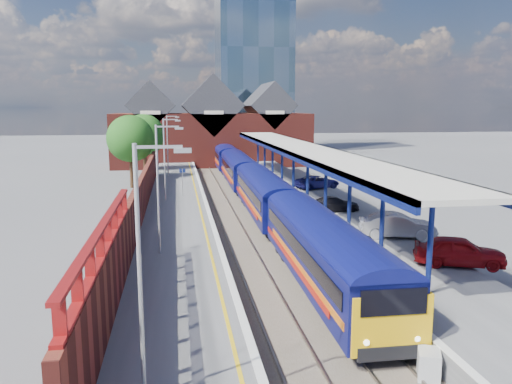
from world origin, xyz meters
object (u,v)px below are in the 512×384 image
lamp_post_a (144,258)px  parked_car_dark (335,204)px  lamp_post_c (166,154)px  lamp_post_d (169,142)px  lamp_post_b (160,181)px  parked_car_blue (317,182)px  relay_cabinet (429,365)px  parked_car_red (459,251)px  parked_car_silver (397,225)px  platform_sign (182,177)px  train (250,178)px

lamp_post_a → parked_car_dark: 26.87m
lamp_post_c → lamp_post_d: size_ratio=1.00×
lamp_post_a → lamp_post_c: (0.00, 30.00, 0.00)m
lamp_post_a → lamp_post_b: 14.00m
parked_car_blue → lamp_post_a: bearing=138.8°
lamp_post_d → relay_cabinet: size_ratio=7.00×
lamp_post_b → parked_car_red: bearing=-17.1°
lamp_post_a → parked_car_blue: 37.41m
parked_car_red → parked_car_silver: parked_car_silver is taller
lamp_post_a → parked_car_dark: size_ratio=1.81×
platform_sign → relay_cabinet: bearing=-76.1°
lamp_post_d → parked_car_red: (14.86, -36.57, -3.24)m
lamp_post_a → parked_car_silver: size_ratio=1.53×
lamp_post_d → platform_sign: lamp_post_d is taller
lamp_post_b → parked_car_red: 15.88m
lamp_post_b → lamp_post_c: (0.00, 16.00, 0.00)m
lamp_post_b → lamp_post_c: 16.00m
train → lamp_post_a: 35.60m
lamp_post_b → parked_car_dark: 16.24m
lamp_post_c → parked_car_dark: size_ratio=1.81×
lamp_post_a → lamp_post_b: same height
lamp_post_a → parked_car_red: lamp_post_a is taller
platform_sign → lamp_post_d: bearing=95.6°
lamp_post_a → parked_car_silver: 21.01m
train → parked_car_blue: (6.72, -0.31, -0.49)m
parked_car_dark → parked_car_blue: bearing=-13.0°
parked_car_silver → lamp_post_c: bearing=58.0°
lamp_post_c → lamp_post_d: same height
lamp_post_c → parked_car_dark: bearing=-27.4°
lamp_post_a → parked_car_blue: size_ratio=1.54×
parked_car_red → parked_car_silver: size_ratio=0.97×
train → lamp_post_b: (-7.86, -20.60, 2.87)m
parked_car_red → parked_car_blue: size_ratio=0.97×
parked_car_dark → relay_cabinet: 22.47m
platform_sign → parked_car_blue: 13.45m
train → lamp_post_a: lamp_post_a is taller
lamp_post_a → lamp_post_b: size_ratio=1.00×
lamp_post_b → lamp_post_c: bearing=90.0°
train → platform_sign: bearing=-158.2°
parked_car_dark → relay_cabinet: size_ratio=3.88×
lamp_post_d → parked_car_red: size_ratio=1.59×
lamp_post_d → parked_car_blue: bearing=-38.8°
parked_car_dark → relay_cabinet: (-3.88, -22.11, -1.06)m
parked_car_silver → parked_car_red: bearing=-158.9°
parked_car_dark → lamp_post_b: bearing=122.2°
parked_car_red → parked_car_dark: 14.07m
lamp_post_d → parked_car_blue: (14.58, -11.71, -3.36)m
lamp_post_d → platform_sign: bearing=-84.4°
lamp_post_a → parked_car_red: (14.86, 9.43, -3.24)m
lamp_post_c → parked_car_blue: bearing=16.4°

